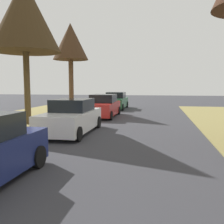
% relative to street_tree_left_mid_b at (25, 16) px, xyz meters
% --- Properties ---
extents(street_tree_left_mid_b, '(3.84, 3.84, 7.90)m').
position_rel_street_tree_left_mid_b_xyz_m(street_tree_left_mid_b, '(0.00, 0.00, 0.00)').
color(street_tree_left_mid_b, '#4F3F25').
rests_on(street_tree_left_mid_b, grass_verge_left).
extents(street_tree_left_far, '(2.93, 2.93, 7.30)m').
position_rel_street_tree_left_mid_b_xyz_m(street_tree_left_far, '(-0.10, 7.42, -0.21)').
color(street_tree_left_far, brown).
rests_on(street_tree_left_far, grass_verge_left).
extents(parked_sedan_white, '(1.95, 4.41, 1.57)m').
position_rel_street_tree_left_mid_b_xyz_m(parked_sedan_white, '(3.28, -1.92, -5.24)').
color(parked_sedan_white, white).
rests_on(parked_sedan_white, ground).
extents(parked_sedan_red, '(1.95, 4.41, 1.57)m').
position_rel_street_tree_left_mid_b_xyz_m(parked_sedan_red, '(3.36, 4.32, -5.24)').
color(parked_sedan_red, red).
rests_on(parked_sedan_red, ground).
extents(parked_sedan_green, '(1.95, 4.41, 1.57)m').
position_rel_street_tree_left_mid_b_xyz_m(parked_sedan_green, '(3.20, 10.52, -5.24)').
color(parked_sedan_green, '#28663D').
rests_on(parked_sedan_green, ground).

